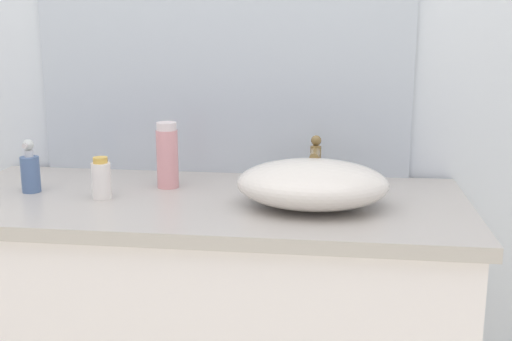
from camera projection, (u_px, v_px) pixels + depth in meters
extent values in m
cube|color=silver|center=(219.00, 24.00, 1.85)|extent=(6.00, 0.06, 2.60)
cube|color=#B1AAA1|center=(203.00, 204.00, 1.63)|extent=(1.34, 0.58, 0.03)
ellipsoid|color=silver|center=(312.00, 184.00, 1.53)|extent=(0.37, 0.29, 0.11)
cylinder|color=brown|center=(315.00, 167.00, 1.70)|extent=(0.03, 0.03, 0.12)
cylinder|color=brown|center=(315.00, 154.00, 1.64)|extent=(0.03, 0.10, 0.03)
sphere|color=brown|center=(316.00, 141.00, 1.70)|extent=(0.03, 0.03, 0.03)
cylinder|color=#4E6895|center=(31.00, 174.00, 1.67)|extent=(0.05, 0.05, 0.09)
cylinder|color=silver|center=(29.00, 153.00, 1.66)|extent=(0.02, 0.02, 0.02)
sphere|color=silver|center=(28.00, 145.00, 1.65)|extent=(0.03, 0.03, 0.03)
cylinder|color=silver|center=(26.00, 145.00, 1.64)|extent=(0.01, 0.02, 0.01)
cylinder|color=pink|center=(167.00, 159.00, 1.71)|extent=(0.06, 0.06, 0.16)
cylinder|color=silver|center=(166.00, 126.00, 1.69)|extent=(0.05, 0.05, 0.02)
cylinder|color=white|center=(101.00, 181.00, 1.61)|extent=(0.05, 0.05, 0.09)
cylinder|color=gold|center=(100.00, 160.00, 1.60)|extent=(0.04, 0.04, 0.01)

